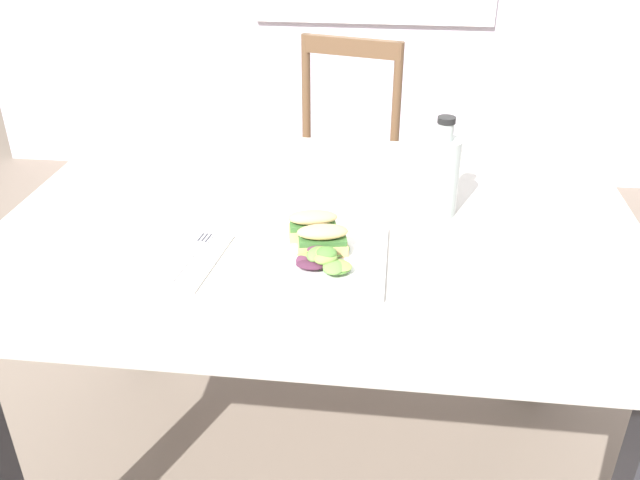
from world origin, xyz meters
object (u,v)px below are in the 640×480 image
fork_on_napkin (193,253)px  dining_table (319,268)px  plate_lunch (317,257)px  bottle_cold_brew (441,179)px  sandwich_half_front (323,239)px  sandwich_half_back (313,224)px  chair_wooden_far (337,167)px

fork_on_napkin → dining_table: bearing=38.4°
plate_lunch → bottle_cold_brew: size_ratio=1.22×
plate_lunch → dining_table: bearing=95.9°
plate_lunch → sandwich_half_front: size_ratio=2.52×
sandwich_half_front → fork_on_napkin: 0.25m
dining_table → plate_lunch: size_ratio=5.14×
fork_on_napkin → bottle_cold_brew: bottle_cold_brew is taller
plate_lunch → sandwich_half_back: (-0.02, 0.07, 0.03)m
bottle_cold_brew → plate_lunch: bearing=-135.7°
dining_table → plate_lunch: 0.20m
sandwich_half_back → fork_on_napkin: (-0.22, -0.08, -0.03)m
chair_wooden_far → sandwich_half_back: bearing=-87.2°
dining_table → chair_wooden_far: 0.98m
sandwich_half_back → bottle_cold_brew: (0.25, 0.16, 0.04)m
sandwich_half_front → fork_on_napkin: size_ratio=0.54×
sandwich_half_back → bottle_cold_brew: size_ratio=0.48×
fork_on_napkin → bottle_cold_brew: (0.46, 0.24, 0.07)m
sandwich_half_back → sandwich_half_front: bearing=-65.3°
chair_wooden_far → plate_lunch: size_ratio=3.41×
plate_lunch → sandwich_half_front: sandwich_half_front is taller
dining_table → fork_on_napkin: 0.30m
sandwich_half_back → bottle_cold_brew: 0.30m
sandwich_half_front → bottle_cold_brew: bottle_cold_brew is taller
plate_lunch → sandwich_half_back: bearing=104.5°
sandwich_half_back → fork_on_napkin: bearing=-159.9°
sandwich_half_front → bottle_cold_brew: 0.31m
sandwich_half_back → fork_on_napkin: size_ratio=0.54×
dining_table → bottle_cold_brew: bottle_cold_brew is taller
sandwich_half_back → fork_on_napkin: 0.23m
sandwich_half_front → sandwich_half_back: 0.06m
bottle_cold_brew → chair_wooden_far: bearing=108.4°
sandwich_half_front → bottle_cold_brew: (0.22, 0.21, 0.04)m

